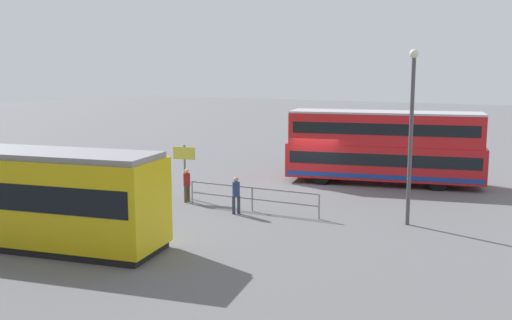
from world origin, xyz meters
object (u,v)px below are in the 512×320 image
pedestrian_crossing (236,193)px  street_lamp (411,124)px  pedestrian_near_railing (187,183)px  tram_yellow (4,194)px  info_sign (184,161)px  double_decker_bus (384,147)px

pedestrian_crossing → street_lamp: 7.81m
pedestrian_crossing → pedestrian_near_railing: bearing=-16.1°
tram_yellow → info_sign: 9.16m
double_decker_bus → tram_yellow: (9.09, 16.97, -0.24)m
tram_yellow → street_lamp: 15.48m
double_decker_bus → pedestrian_crossing: bearing=68.6°
street_lamp → info_sign: bearing=0.6°
double_decker_bus → street_lamp: bearing=112.2°
tram_yellow → pedestrian_crossing: size_ratio=7.56×
double_decker_bus → street_lamp: street_lamp is taller
tram_yellow → pedestrian_crossing: 9.18m
pedestrian_crossing → street_lamp: street_lamp is taller
double_decker_bus → tram_yellow: 19.25m
street_lamp → tram_yellow: bearing=36.6°
pedestrian_near_railing → street_lamp: size_ratio=0.23×
pedestrian_crossing → info_sign: (3.78, -1.60, 0.87)m
double_decker_bus → pedestrian_crossing: size_ratio=6.58×
pedestrian_near_railing → pedestrian_crossing: (-3.19, 0.92, 0.02)m
tram_yellow → pedestrian_near_railing: tram_yellow is taller
double_decker_bus → info_sign: 10.95m
pedestrian_near_railing → street_lamp: 10.64m
tram_yellow → pedestrian_near_railing: size_ratio=7.74×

